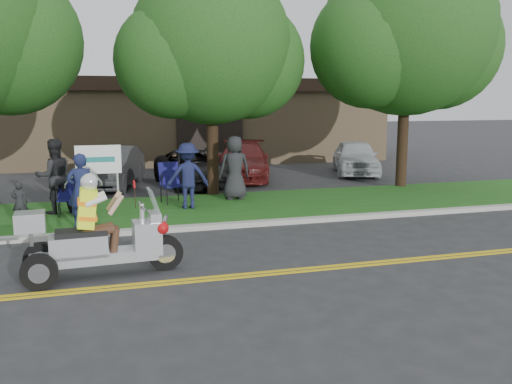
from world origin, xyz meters
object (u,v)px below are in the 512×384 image
object	(u,v)px
spectator_adult_right	(84,185)
parked_car_far_right	(355,157)
lawn_chair_b	(171,180)
parked_car_right	(243,161)
spectator_adult_left	(81,191)
spectator_adult_mid	(54,176)
parked_car_left	(111,167)
parked_car_mid	(194,168)
trike_scooter	(95,241)
lawn_chair_a	(68,194)

from	to	relation	value
spectator_adult_right	parked_car_far_right	xyz separation A→B (m)	(10.47, 5.89, -0.19)
lawn_chair_b	parked_car_right	world-z (taller)	parked_car_right
spectator_adult_left	spectator_adult_mid	distance (m)	1.99
parked_car_left	parked_car_mid	xyz separation A→B (m)	(2.80, -0.42, -0.09)
parked_car_mid	parked_car_right	world-z (taller)	parked_car_right
parked_car_left	parked_car_far_right	bearing A→B (deg)	20.24
trike_scooter	spectator_adult_right	bearing A→B (deg)	90.14
spectator_adult_right	parked_car_mid	bearing A→B (deg)	-135.93
lawn_chair_a	spectator_adult_left	bearing A→B (deg)	-75.21
trike_scooter	lawn_chair_b	xyz separation A→B (m)	(2.08, 5.99, 0.12)
parked_car_mid	spectator_adult_mid	bearing A→B (deg)	-142.58
trike_scooter	spectator_adult_left	size ratio (longest dim) A/B	1.61
trike_scooter	lawn_chair_a	world-z (taller)	trike_scooter
spectator_adult_left	spectator_adult_right	xyz separation A→B (m)	(0.03, 1.27, -0.07)
spectator_adult_left	parked_car_far_right	world-z (taller)	spectator_adult_left
spectator_adult_left	lawn_chair_b	bearing A→B (deg)	-132.18
lawn_chair_b	spectator_adult_mid	xyz separation A→B (m)	(-3.06, -0.68, 0.31)
trike_scooter	parked_car_mid	world-z (taller)	trike_scooter
lawn_chair_a	spectator_adult_mid	size ratio (longest dim) A/B	0.49
lawn_chair_a	spectator_adult_mid	world-z (taller)	spectator_adult_mid
parked_car_left	trike_scooter	bearing A→B (deg)	-77.27
spectator_adult_left	parked_car_left	distance (m)	6.48
lawn_chair_a	parked_car_mid	world-z (taller)	parked_car_mid
spectator_adult_left	spectator_adult_mid	bearing A→B (deg)	-68.84
spectator_adult_mid	parked_car_left	distance (m)	4.83
spectator_adult_mid	parked_car_left	world-z (taller)	spectator_adult_mid
lawn_chair_a	lawn_chair_b	size ratio (longest dim) A/B	0.82
spectator_adult_mid	spectator_adult_right	distance (m)	0.94
spectator_adult_left	spectator_adult_right	distance (m)	1.27
spectator_adult_left	spectator_adult_mid	xyz separation A→B (m)	(-0.69, 1.86, 0.10)
spectator_adult_left	parked_car_right	world-z (taller)	spectator_adult_left
spectator_adult_left	parked_car_left	world-z (taller)	spectator_adult_left
spectator_adult_right	parked_car_left	xyz separation A→B (m)	(0.81, 5.16, -0.19)
spectator_adult_mid	spectator_adult_right	xyz separation A→B (m)	(0.72, -0.59, -0.17)
spectator_adult_right	parked_car_mid	distance (m)	5.96
lawn_chair_a	spectator_adult_right	bearing A→B (deg)	-35.82
spectator_adult_mid	parked_car_left	bearing A→B (deg)	-123.11
parked_car_mid	spectator_adult_left	bearing A→B (deg)	-127.57
trike_scooter	parked_car_far_right	bearing A→B (deg)	43.07
parked_car_far_right	trike_scooter	bearing A→B (deg)	-113.84
spectator_adult_left	parked_car_far_right	distance (m)	12.71
parked_car_right	parked_car_mid	bearing A→B (deg)	-135.12
lawn_chair_b	parked_car_right	bearing A→B (deg)	39.54
lawn_chair_b	parked_car_right	distance (m)	5.72
spectator_adult_right	lawn_chair_b	bearing A→B (deg)	-160.16
spectator_adult_left	parked_car_left	xyz separation A→B (m)	(0.83, 6.43, -0.25)
lawn_chair_a	spectator_adult_right	size ratio (longest dim) A/B	0.60
lawn_chair_a	parked_car_far_right	bearing A→B (deg)	28.57
lawn_chair_b	parked_car_far_right	bearing A→B (deg)	15.30
lawn_chair_a	spectator_adult_right	distance (m)	0.57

